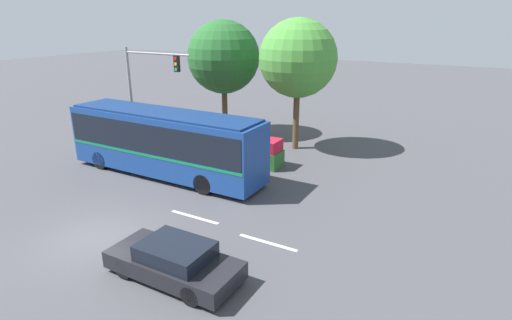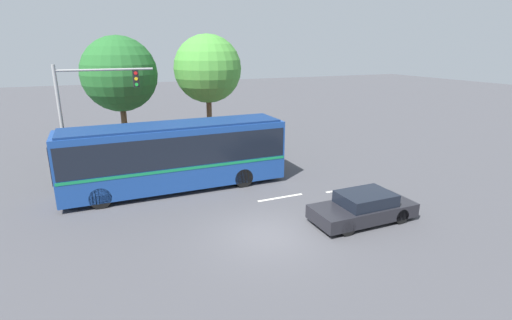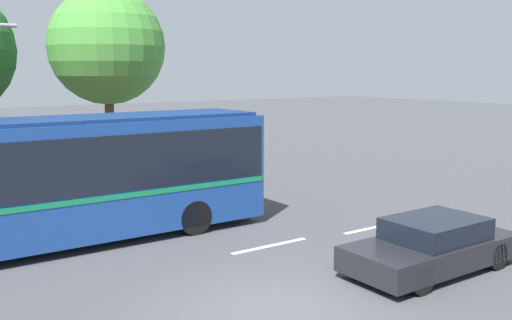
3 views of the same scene
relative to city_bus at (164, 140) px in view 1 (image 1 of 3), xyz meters
The scene contains 9 objects.
ground_plane 7.08m from the city_bus, 72.11° to the right, with size 140.00×140.00×0.00m, color #444449.
city_bus is the anchor object (origin of this frame).
sedan_foreground 9.50m from the city_bus, 47.42° to the right, with size 4.44×1.88×1.25m.
traffic_light_pole 5.40m from the city_bus, 143.47° to the left, with size 4.86×0.24×6.27m.
flowering_hedge 4.02m from the city_bus, 74.94° to the left, with size 7.73×1.31×1.59m.
street_tree_left 9.15m from the city_bus, 101.72° to the left, with size 4.91×4.91×7.83m.
street_tree_centre 9.37m from the city_bus, 61.83° to the left, with size 4.69×4.69×7.97m.
lane_stripe_near 5.75m from the city_bus, 36.88° to the right, with size 2.40×0.16×0.01m, color silver.
lane_stripe_mid 8.95m from the city_bus, 24.09° to the right, with size 2.40×0.16×0.01m, color silver.
Camera 1 is at (12.09, -9.03, 7.99)m, focal length 28.83 mm.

